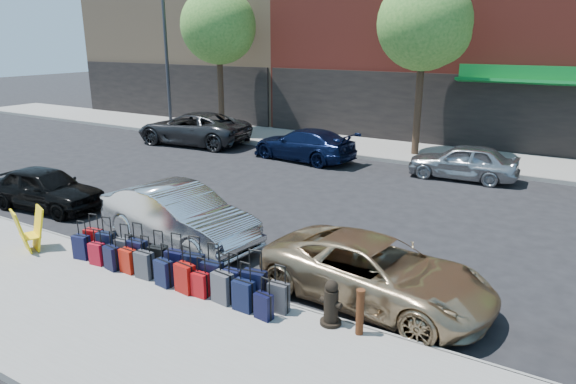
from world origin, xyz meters
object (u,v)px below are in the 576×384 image
Objects in this scene: car_near_2 at (376,272)px; car_far_2 at (463,162)px; bollard at (360,311)px; car_near_1 at (179,216)px; streetlight at (169,43)px; car_far_1 at (304,144)px; tree_center at (427,26)px; tree_left at (221,28)px; display_rack at (29,230)px; car_near_0 at (46,188)px; car_far_0 at (193,128)px; suitcase_front_5 at (176,265)px; fire_hydrant at (331,304)px.

car_far_2 reaches higher than car_near_2.
car_near_1 reaches higher than bollard.
streetlight is 1.74× the size of car_far_1.
bollard is (3.47, -14.25, -4.84)m from tree_center.
tree_left is at bearing 13.39° from streetlight.
display_rack is 0.23× the size of car_near_1.
display_rack is (5.91, -14.93, -4.76)m from tree_left.
bollard is 11.02m from car_near_0.
car_near_0 is at bearing 171.22° from bollard.
display_rack is 14.19m from car_far_2.
car_near_2 is 16.72m from car_far_0.
tree_center is 7.31× the size of suitcase_front_5.
streetlight is at bearing -96.43° from car_far_1.
car_near_0 is (6.02, -11.87, -4.02)m from streetlight.
tree_center is 13.56m from car_near_1.
display_rack is (-3.97, -0.64, 0.19)m from suitcase_front_5.
bollard is 0.18× the size of car_far_1.
suitcase_front_5 is at bearing -92.48° from tree_center.
bollard is 17.85m from car_far_0.
car_far_1 is at bearing 17.68° from car_near_1.
streetlight is at bearing 149.54° from fire_hydrant.
fire_hydrant is at bearing -46.66° from tree_left.
car_near_2 is at bearing 101.41° from bollard.
car_near_1 is (8.37, -12.55, -4.68)m from tree_left.
tree_left is at bearing 180.00° from tree_center.
bollard is 8.09m from display_rack.
car_far_0 is (-8.08, 9.77, 0.04)m from car_near_1.
display_rack is 0.22× the size of car_far_1.
car_far_1 reaches higher than suitcase_front_5.
car_far_2 reaches higher than suitcase_front_5.
display_rack reaches higher than bollard.
tree_left is 0.91× the size of streetlight.
car_near_0 reaches higher than fire_hydrant.
fire_hydrant is at bearing 38.57° from car_far_1.
car_far_2 is (6.44, 0.35, -0.01)m from car_far_1.
car_far_0 is at bearing -32.80° from streetlight.
tree_left is 10.50m from tree_center.
fire_hydrant is 0.56m from bollard.
streetlight is 20.95m from car_near_2.
car_far_0 reaches higher than car_near_1.
suitcase_front_5 reaches higher than fire_hydrant.
car_near_2 is (10.60, -0.24, -0.01)m from car_near_0.
suitcase_front_5 is 12.08m from car_far_2.
tree_left reaches higher than car_far_1.
fire_hydrant is at bearing -1.21° from car_far_2.
car_far_0 reaches higher than car_far_2.
car_far_1 is at bearing -13.49° from streetlight.
fire_hydrant is at bearing -39.57° from streetlight.
suitcase_front_5 is 0.26× the size of car_near_0.
tree_center is 7.21× the size of display_rack.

